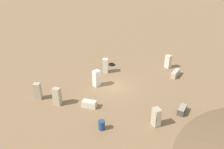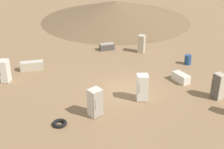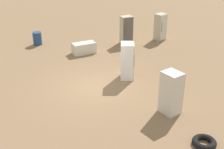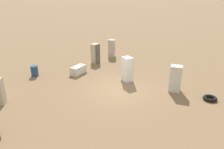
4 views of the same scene
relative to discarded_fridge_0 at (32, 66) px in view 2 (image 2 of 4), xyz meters
The scene contains 12 objects.
ground_plane 8.42m from the discarded_fridge_0, 72.45° to the right, with size 1000.00×1000.00×0.00m, color #846647.
dirt_mound 16.93m from the discarded_fridge_0, 16.79° to the left, with size 18.95×18.95×2.42m.
discarded_fridge_0 is the anchor object (origin of this frame).
discarded_fridge_1 7.79m from the discarded_fridge_0, 11.31° to the right, with size 1.51×1.26×0.63m.
discarded_fridge_2 12.29m from the discarded_fridge_0, 58.26° to the right, with size 1.10×1.60×0.67m.
discarded_fridge_3 14.92m from the discarded_fridge_0, 66.54° to the right, with size 0.80×0.88×1.85m.
discarded_fridge_4 10.15m from the discarded_fridge_0, 77.57° to the right, with size 1.00×1.00×1.93m.
discarded_fridge_5 9.00m from the discarded_fridge_0, 98.83° to the right, with size 0.86×0.78×1.88m.
discarded_fridge_7 10.37m from the discarded_fridge_0, 25.20° to the right, with size 0.88×0.80×1.71m.
discarded_fridge_8 2.69m from the discarded_fridge_0, behind, with size 0.96×0.94×1.79m.
scrap_tire 8.79m from the discarded_fridge_0, 114.26° to the right, with size 0.89×0.89×0.22m.
rusty_barrel 13.42m from the discarded_fridge_0, 43.06° to the right, with size 0.57×0.57×0.85m.
Camera 2 is at (-15.78, -12.96, 11.07)m, focal length 50.00 mm.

